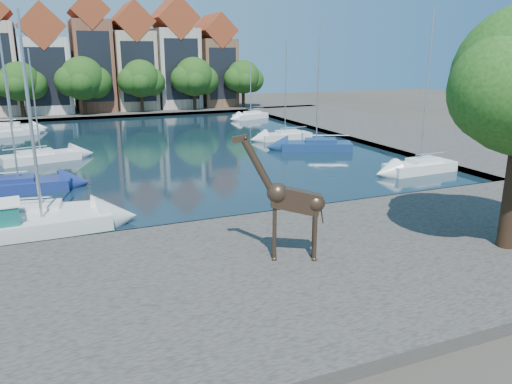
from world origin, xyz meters
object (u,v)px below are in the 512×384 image
at_px(giraffe_statue, 289,200).
at_px(motorsailer, 14,224).
at_px(sailboat_right_a, 420,164).
at_px(sailboat_left_a, 42,212).

relative_size(giraffe_statue, motorsailer, 0.55).
xyz_separation_m(motorsailer, sailboat_right_a, (28.29, 3.55, -0.13)).
bearing_deg(sailboat_right_a, giraffe_statue, -145.41).
bearing_deg(sailboat_left_a, motorsailer, -122.62).
xyz_separation_m(motorsailer, sailboat_left_a, (1.29, 2.02, -0.13)).
relative_size(giraffe_statue, sailboat_left_a, 0.49).
bearing_deg(sailboat_right_a, sailboat_left_a, -176.76).
distance_m(giraffe_statue, sailboat_right_a, 21.13).
height_order(motorsailer, sailboat_left_a, sailboat_left_a).
bearing_deg(motorsailer, sailboat_left_a, 57.38).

